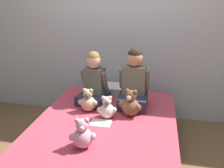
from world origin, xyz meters
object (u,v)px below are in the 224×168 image
teddy_bear_held_by_right_child (131,105)px  pillow_at_headboard (118,90)px  child_on_right (134,82)px  teddy_bear_held_by_left_child (88,101)px  sign_card (101,123)px  teddy_bear_at_foot_of_bed (83,135)px  bed (105,142)px  child_on_left (94,81)px  teddy_bear_between_children (107,109)px

teddy_bear_held_by_right_child → pillow_at_headboard: teddy_bear_held_by_right_child is taller
child_on_right → teddy_bear_held_by_left_child: bearing=-153.3°
pillow_at_headboard → teddy_bear_held_by_left_child: bearing=-113.6°
teddy_bear_held_by_left_child → sign_card: (0.20, -0.24, -0.11)m
child_on_right → teddy_bear_at_foot_of_bed: 0.97m
teddy_bear_held_by_right_child → sign_card: bearing=-125.5°
bed → teddy_bear_at_foot_of_bed: bearing=-102.1°
child_on_right → teddy_bear_held_by_right_child: 0.30m
teddy_bear_at_foot_of_bed → child_on_right: bearing=55.1°
bed → pillow_at_headboard: (0.00, 0.79, 0.27)m
teddy_bear_held_by_left_child → teddy_bear_at_foot_of_bed: bearing=-76.9°
teddy_bear_held_by_left_child → teddy_bear_held_by_right_child: bearing=-2.0°
bed → child_on_left: (-0.23, 0.48, 0.49)m
child_on_left → child_on_right: 0.47m
teddy_bear_between_children → pillow_at_headboard: bearing=79.4°
child_on_left → teddy_bear_held_by_left_child: child_on_left is taller
teddy_bear_held_by_right_child → teddy_bear_at_foot_of_bed: bearing=-101.7°
child_on_right → sign_card: (-0.27, -0.48, -0.28)m
child_on_right → teddy_bear_between_children: bearing=-123.5°
child_on_left → teddy_bear_between_children: child_on_left is taller
teddy_bear_between_children → teddy_bear_at_foot_of_bed: 0.55m
teddy_bear_held_by_right_child → teddy_bear_held_by_left_child: bearing=-167.2°
bed → teddy_bear_held_by_right_child: teddy_bear_held_by_right_child is taller
teddy_bear_held_by_left_child → teddy_bear_between_children: (0.24, -0.12, -0.01)m
bed → teddy_bear_at_foot_of_bed: (-0.09, -0.42, 0.34)m
teddy_bear_held_by_right_child → pillow_at_headboard: size_ratio=0.63×
teddy_bear_held_by_right_child → teddy_bear_between_children: teddy_bear_held_by_right_child is taller
bed → pillow_at_headboard: size_ratio=3.98×
teddy_bear_at_foot_of_bed → sign_card: (0.05, 0.42, -0.11)m
pillow_at_headboard → sign_card: bearing=-92.6°
child_on_left → sign_card: 0.58m
child_on_left → child_on_right: (0.47, 0.00, 0.01)m
teddy_bear_held_by_right_child → pillow_at_headboard: 0.62m
teddy_bear_held_by_right_child → child_on_left: bearing=166.8°
child_on_left → bed: bearing=-52.5°
child_on_left → sign_card: bearing=-56.0°
child_on_left → teddy_bear_held_by_right_child: bearing=-16.9°
teddy_bear_held_by_left_child → teddy_bear_held_by_right_child: teddy_bear_held_by_right_child is taller
child_on_right → pillow_at_headboard: bearing=127.3°
teddy_bear_held_by_left_child → teddy_bear_at_foot_of_bed: (0.15, -0.66, 0.00)m
bed → sign_card: (-0.04, 0.00, 0.22)m
child_on_right → teddy_bear_held_by_right_child: (-0.00, -0.26, -0.16)m
child_on_right → pillow_at_headboard: child_on_right is taller
teddy_bear_held_by_right_child → teddy_bear_at_foot_of_bed: teddy_bear_held_by_right_child is taller
child_on_left → sign_card: (0.20, -0.48, -0.27)m
teddy_bear_held_by_right_child → bed: bearing=-121.2°
teddy_bear_held_by_left_child → sign_card: teddy_bear_held_by_left_child is taller
child_on_left → teddy_bear_at_foot_of_bed: child_on_left is taller
teddy_bear_held_by_right_child → teddy_bear_between_children: 0.26m
child_on_right → sign_card: bearing=-119.4°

